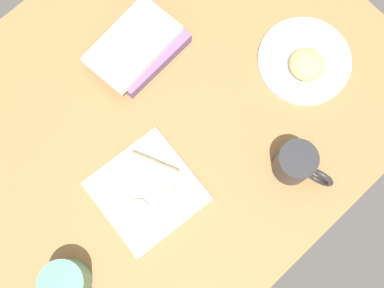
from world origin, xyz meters
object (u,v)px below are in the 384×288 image
(square_plate, at_px, (147,191))
(coffee_mug, at_px, (296,164))
(second_mug, at_px, (67,284))
(sauce_cup, at_px, (139,211))
(round_plate, at_px, (304,61))
(breakfast_wrap, at_px, (151,173))
(scone_pastry, at_px, (307,65))
(book_stack, at_px, (137,46))

(square_plate, xyz_separation_m, coffee_mug, (-0.28, 0.18, 0.04))
(second_mug, bearing_deg, sauce_cup, -176.59)
(round_plate, distance_m, coffee_mug, 0.26)
(sauce_cup, distance_m, breakfast_wrap, 0.09)
(breakfast_wrap, xyz_separation_m, second_mug, (0.28, 0.05, 0.00))
(round_plate, height_order, sauce_cup, sauce_cup)
(coffee_mug, bearing_deg, round_plate, -141.84)
(scone_pastry, height_order, breakfast_wrap, breakfast_wrap)
(sauce_cup, height_order, book_stack, book_stack)
(scone_pastry, bearing_deg, breakfast_wrap, -7.33)
(scone_pastry, height_order, sauce_cup, scone_pastry)
(round_plate, bearing_deg, breakfast_wrap, -5.26)
(scone_pastry, xyz_separation_m, book_stack, (0.26, -0.31, -0.01))
(sauce_cup, xyz_separation_m, coffee_mug, (-0.32, 0.16, 0.02))
(square_plate, bearing_deg, coffee_mug, 146.50)
(scone_pastry, relative_size, second_mug, 0.59)
(square_plate, height_order, coffee_mug, coffee_mug)
(square_plate, bearing_deg, book_stack, -128.36)
(scone_pastry, relative_size, sauce_cup, 1.83)
(breakfast_wrap, bearing_deg, square_plate, 4.99)
(scone_pastry, bearing_deg, sauce_cup, -1.63)
(sauce_cup, bearing_deg, round_plate, 179.99)
(sauce_cup, xyz_separation_m, second_mug, (0.21, 0.01, 0.02))
(second_mug, bearing_deg, breakfast_wrap, -169.26)
(round_plate, distance_m, breakfast_wrap, 0.45)
(round_plate, bearing_deg, scone_pastry, 43.51)
(book_stack, xyz_separation_m, coffee_mug, (-0.07, 0.45, 0.02))
(coffee_mug, relative_size, second_mug, 0.94)
(book_stack, bearing_deg, coffee_mug, 98.23)
(sauce_cup, distance_m, coffee_mug, 0.36)
(scone_pastry, relative_size, book_stack, 0.36)
(breakfast_wrap, relative_size, second_mug, 0.79)
(sauce_cup, height_order, breakfast_wrap, breakfast_wrap)
(round_plate, relative_size, breakfast_wrap, 1.97)
(breakfast_wrap, height_order, second_mug, second_mug)
(sauce_cup, bearing_deg, second_mug, 3.41)
(scone_pastry, distance_m, square_plate, 0.47)
(square_plate, relative_size, book_stack, 0.90)
(book_stack, distance_m, coffee_mug, 0.46)
(round_plate, distance_m, second_mug, 0.74)
(square_plate, distance_m, second_mug, 0.26)
(square_plate, xyz_separation_m, second_mug, (0.25, 0.04, 0.04))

